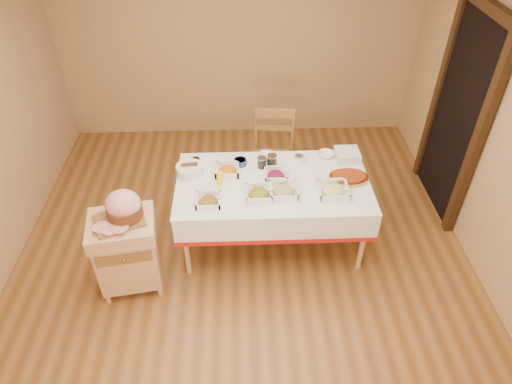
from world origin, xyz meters
TOP-DOWN VIEW (x-y plane):
  - room_shell at (0.00, 0.00)m, footprint 5.00×5.00m
  - doorway at (2.20, 0.90)m, footprint 0.09×1.10m
  - dining_table at (0.30, 0.30)m, footprint 1.82×1.02m
  - butcher_cart at (-1.02, -0.23)m, footprint 0.62×0.54m
  - dining_chair at (0.36, 1.02)m, footprint 0.51×0.49m
  - ham_on_board at (-0.98, -0.19)m, footprint 0.42×0.40m
  - serving_dish_a at (-0.29, 0.01)m, footprint 0.22×0.22m
  - serving_dish_b at (0.16, 0.09)m, footprint 0.24×0.24m
  - serving_dish_c at (0.38, 0.12)m, footprint 0.26×0.26m
  - serving_dish_d at (0.83, 0.11)m, footprint 0.27×0.27m
  - serving_dish_e at (-0.13, 0.45)m, footprint 0.24×0.23m
  - serving_dish_f at (0.33, 0.37)m, footprint 0.22×0.21m
  - small_bowl_left at (-0.45, 0.64)m, footprint 0.11×0.11m
  - small_bowl_mid at (-0.00, 0.60)m, footprint 0.13×0.13m
  - small_bowl_right at (0.58, 0.63)m, footprint 0.11×0.11m
  - bowl_white_imported at (0.27, 0.70)m, footprint 0.20×0.20m
  - bowl_small_imported at (0.86, 0.70)m, footprint 0.18×0.18m
  - preserve_jar_left at (0.21, 0.54)m, footprint 0.09×0.09m
  - preserve_jar_right at (0.31, 0.56)m, footprint 0.10×0.10m
  - mustard_bottle at (-0.20, 0.28)m, footprint 0.06×0.06m
  - bread_basket at (-0.49, 0.46)m, footprint 0.26×0.26m
  - plate_stack at (1.07, 0.66)m, footprint 0.24×0.24m
  - brass_platter at (1.02, 0.32)m, footprint 0.37×0.27m

SIDE VIEW (x-z plane):
  - butcher_cart at x=-1.02m, z-range 0.05..0.84m
  - dining_chair at x=0.36m, z-range 0.02..1.06m
  - dining_table at x=0.30m, z-range 0.22..0.98m
  - bowl_white_imported at x=0.27m, z-range 0.76..0.80m
  - brass_platter at x=1.02m, z-range 0.76..0.81m
  - bowl_small_imported at x=0.86m, z-range 0.76..0.81m
  - small_bowl_left at x=-0.45m, z-range 0.76..0.81m
  - serving_dish_a at x=-0.29m, z-range 0.74..0.84m
  - small_bowl_mid at x=0.00m, z-range 0.76..0.82m
  - serving_dish_b at x=0.16m, z-range 0.74..0.84m
  - small_bowl_right at x=0.58m, z-range 0.76..0.82m
  - serving_dish_f at x=0.33m, z-range 0.74..0.84m
  - serving_dish_c at x=0.38m, z-range 0.74..0.85m
  - serving_dish_d at x=0.83m, z-range 0.74..0.85m
  - serving_dish_e at x=-0.13m, z-range 0.74..0.85m
  - plate_stack at x=1.07m, z-range 0.76..0.85m
  - bread_basket at x=-0.49m, z-range 0.75..0.87m
  - preserve_jar_left at x=0.21m, z-range 0.75..0.87m
  - preserve_jar_right at x=0.31m, z-range 0.75..0.88m
  - mustard_bottle at x=-0.20m, z-range 0.75..0.93m
  - ham_on_board at x=-0.98m, z-range 0.77..1.05m
  - doorway at x=2.20m, z-range 0.01..2.21m
  - room_shell at x=0.00m, z-range -1.20..3.80m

